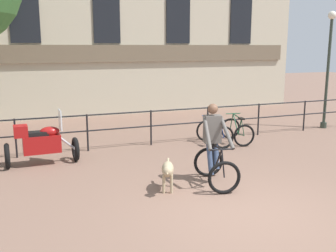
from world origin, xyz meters
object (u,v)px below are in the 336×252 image
at_px(dog, 168,170).
at_px(street_lamp, 328,64).
at_px(cyclist_with_bike, 214,148).
at_px(parked_motorcycle, 41,143).
at_px(parked_bicycle_mid_left, 237,131).
at_px(parked_bicycle_near_lamp, 215,133).

xyz_separation_m(dog, street_lamp, (7.54, 3.83, 1.86)).
bearing_deg(cyclist_with_bike, parked_motorcycle, 151.50).
xyz_separation_m(cyclist_with_bike, street_lamp, (6.43, 3.73, 1.53)).
xyz_separation_m(cyclist_with_bike, parked_bicycle_mid_left, (2.35, 2.95, -0.41)).
distance_m(parked_motorcycle, parked_bicycle_near_lamp, 4.95).
relative_size(parked_motorcycle, parked_bicycle_near_lamp, 1.54).
distance_m(cyclist_with_bike, parked_bicycle_mid_left, 3.80).
height_order(parked_bicycle_near_lamp, parked_bicycle_mid_left, same).
height_order(parked_bicycle_mid_left, street_lamp, street_lamp).
distance_m(cyclist_with_bike, dog, 1.16).
relative_size(parked_bicycle_mid_left, street_lamp, 0.29).
bearing_deg(parked_bicycle_mid_left, street_lamp, -161.45).
relative_size(parked_bicycle_near_lamp, parked_bicycle_mid_left, 0.96).
bearing_deg(parked_bicycle_mid_left, parked_motorcycle, 10.13).
relative_size(cyclist_with_bike, parked_bicycle_near_lamp, 1.48).
bearing_deg(parked_motorcycle, parked_bicycle_mid_left, -89.27).
distance_m(parked_bicycle_mid_left, street_lamp, 4.58).
relative_size(cyclist_with_bike, parked_bicycle_mid_left, 1.43).
xyz_separation_m(cyclist_with_bike, parked_motorcycle, (-3.36, 2.72, -0.20)).
xyz_separation_m(parked_bicycle_near_lamp, parked_bicycle_mid_left, (0.77, 0.00, 0.00)).
relative_size(cyclist_with_bike, parked_motorcycle, 0.96).
xyz_separation_m(dog, parked_bicycle_mid_left, (3.46, 3.05, -0.08)).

